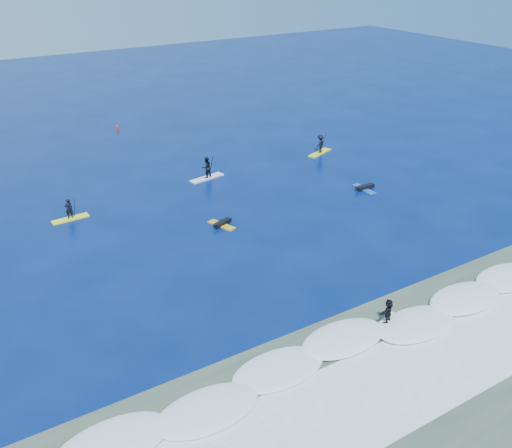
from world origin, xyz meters
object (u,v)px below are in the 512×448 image
sup_paddler_left (69,212)px  sup_paddler_right (320,145)px  prone_paddler_far (364,188)px  wave_surfer (388,313)px  sup_paddler_center (207,169)px  marker_buoy (117,128)px  prone_paddler_near (222,224)px

sup_paddler_left → sup_paddler_right: sup_paddler_right is taller
sup_paddler_right → prone_paddler_far: size_ratio=1.30×
sup_paddler_left → wave_surfer: (10.42, -21.43, 0.25)m
sup_paddler_center → marker_buoy: (-1.72, 17.21, -0.52)m
sup_paddler_center → wave_surfer: sup_paddler_center is taller
prone_paddler_near → marker_buoy: marker_buoy is taller
sup_paddler_left → marker_buoy: 21.68m
sup_paddler_right → sup_paddler_center: bearing=159.4°
wave_surfer → marker_buoy: (-0.11, 40.50, -0.54)m
marker_buoy → prone_paddler_far: bearing=-66.5°
sup_paddler_center → prone_paddler_far: (9.64, -8.89, -0.65)m
prone_paddler_far → marker_buoy: 28.47m
sup_paddler_left → sup_paddler_center: 12.17m
sup_paddler_right → marker_buoy: size_ratio=4.58×
prone_paddler_near → wave_surfer: bearing=167.6°
prone_paddler_far → prone_paddler_near: bearing=90.3°
sup_paddler_right → wave_surfer: (-13.62, -23.30, 0.01)m
sup_paddler_right → wave_surfer: sup_paddler_right is taller
sup_paddler_right → marker_buoy: bearing=107.9°
sup_paddler_center → prone_paddler_near: (-3.26, -8.52, -0.66)m
prone_paddler_near → sup_paddler_left: bearing=34.0°
sup_paddler_center → prone_paddler_far: 13.13m
sup_paddler_left → sup_paddler_right: size_ratio=0.87×
sup_paddler_left → sup_paddler_center: size_ratio=0.83×
sup_paddler_left → prone_paddler_far: size_ratio=1.13×
sup_paddler_center → wave_surfer: bearing=-103.7°
wave_surfer → marker_buoy: bearing=71.1°
sup_paddler_center → wave_surfer: size_ratio=1.53×
sup_paddler_left → wave_surfer: bearing=-66.7°
sup_paddler_right → wave_surfer: bearing=-141.0°
sup_paddler_left → marker_buoy: sup_paddler_left is taller
sup_paddler_left → marker_buoy: size_ratio=3.99×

